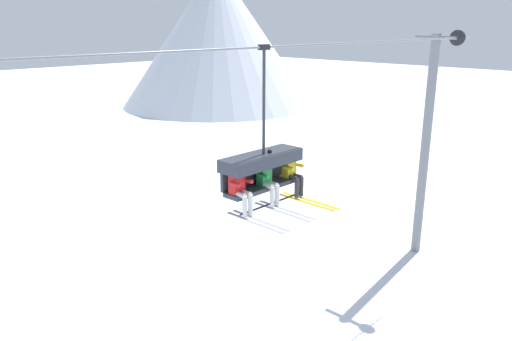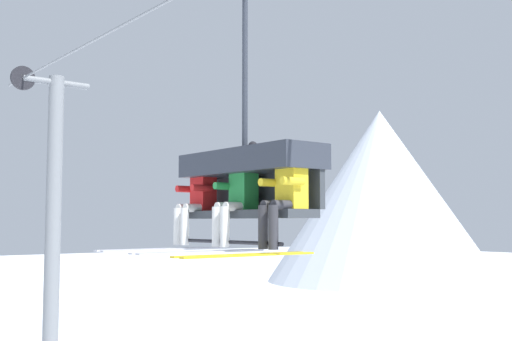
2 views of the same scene
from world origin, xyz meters
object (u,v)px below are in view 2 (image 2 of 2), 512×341
at_px(chairlift_chair, 249,171).
at_px(skier_green, 236,195).
at_px(skier_red, 195,199).
at_px(skier_yellow, 283,194).
at_px(lift_tower_near, 52,252).

height_order(chairlift_chair, skier_green, chairlift_chair).
bearing_deg(skier_green, skier_red, -179.57).
xyz_separation_m(chairlift_chair, skier_green, (0.00, -0.21, -0.30)).
relative_size(chairlift_chair, skier_green, 2.14).
xyz_separation_m(chairlift_chair, skier_red, (-0.90, -0.22, -0.32)).
bearing_deg(skier_yellow, chairlift_chair, 166.18).
distance_m(lift_tower_near, skier_red, 7.74).
bearing_deg(skier_yellow, lift_tower_near, 174.35).
xyz_separation_m(chairlift_chair, skier_yellow, (0.90, -0.22, -0.32)).
bearing_deg(skier_red, lift_tower_near, 173.03).
distance_m(skier_red, skier_yellow, 1.79).
bearing_deg(chairlift_chair, skier_green, -89.11).
xyz_separation_m(lift_tower_near, chairlift_chair, (8.51, -0.71, 1.33)).
height_order(lift_tower_near, skier_yellow, lift_tower_near).
xyz_separation_m(skier_green, skier_yellow, (0.89, -0.01, -0.02)).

